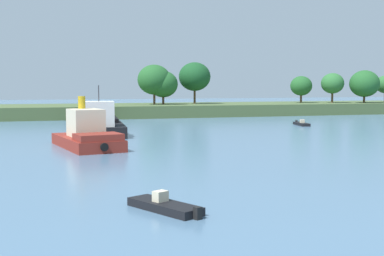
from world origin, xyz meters
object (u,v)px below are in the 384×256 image
(tugboat, at_px, (87,135))
(cargo_barge, at_px, (95,121))
(small_motorboat, at_px, (301,124))
(fishing_skiff, at_px, (165,206))

(tugboat, relative_size, cargo_barge, 0.34)
(small_motorboat, bearing_deg, fishing_skiff, -125.25)
(tugboat, height_order, fishing_skiff, tugboat)
(tugboat, xyz_separation_m, cargo_barge, (3.12, 22.37, -0.24))
(tugboat, relative_size, fishing_skiff, 2.58)
(tugboat, height_order, cargo_barge, cargo_barge)
(cargo_barge, xyz_separation_m, small_motorboat, (29.55, -3.76, -0.75))
(tugboat, xyz_separation_m, small_motorboat, (32.67, 18.61, -0.98))
(tugboat, distance_m, fishing_skiff, 25.91)
(fishing_skiff, height_order, small_motorboat, fishing_skiff)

